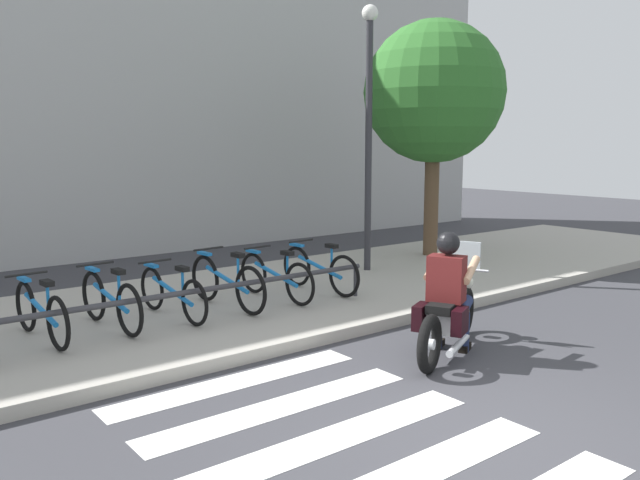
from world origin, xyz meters
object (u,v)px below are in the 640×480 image
street_lamp (369,118)px  tree_near_rack (434,93)px  bicycle_4 (227,282)px  bicycle_5 (275,276)px  bike_rack (192,294)px  rider (448,284)px  bicycle_6 (319,269)px  bicycle_2 (111,301)px  motorcycle (449,314)px  bicycle_3 (172,293)px  bicycle_1 (41,312)px

street_lamp → tree_near_rack: size_ratio=0.99×
bicycle_4 → street_lamp: (3.37, 0.83, 2.33)m
bicycle_5 → bike_rack: 1.72m
rider → street_lamp: (2.17, 3.73, 2.02)m
bicycle_6 → bike_rack: bearing=-167.2°
bicycle_5 → bicycle_2: bearing=-180.0°
bicycle_2 → bicycle_4: bearing=-0.0°
motorcycle → bicycle_6: motorcycle is taller
bicycle_3 → bike_rack: 0.56m
bicycle_5 → bicycle_3: bearing=180.0°
rider → bicycle_4: size_ratio=0.82×
motorcycle → bicycle_4: (-1.28, 2.87, 0.06)m
bicycle_1 → rider: bearing=-38.5°
bicycle_1 → street_lamp: size_ratio=0.35×
bike_rack → street_lamp: 4.96m
bicycle_1 → bicycle_5: 3.25m
bicycle_3 → bicycle_4: size_ratio=0.95×
bicycle_3 → street_lamp: bearing=11.2°
motorcycle → tree_near_rack: 6.56m
motorcycle → bicycle_5: size_ratio=1.17×
street_lamp → tree_near_rack: bearing=10.8°
bicycle_6 → bicycle_3: bearing=180.0°
bicycle_5 → tree_near_rack: size_ratio=0.35×
bicycle_1 → bicycle_2: bearing=-0.0°
bicycle_3 → bicycle_4: bearing=-0.1°
bicycle_1 → tree_near_rack: (7.91, 1.23, 2.90)m
bicycle_1 → bicycle_3: bearing=0.0°
bicycle_3 → bike_rack: bicycle_3 is taller
bicycle_5 → bicycle_6: 0.81m
bike_rack → street_lamp: street_lamp is taller
street_lamp → bicycle_3: bearing=-168.8°
bicycle_3 → tree_near_rack: 7.04m
motorcycle → bicycle_1: bearing=142.3°
street_lamp → tree_near_rack: (2.11, 0.40, 0.55)m
rider → bicycle_2: bearing=134.3°
motorcycle → bicycle_3: motorcycle is taller
bicycle_2 → bicycle_6: bicycle_2 is taller
bicycle_1 → street_lamp: bearing=8.1°
rider → bicycle_4: bearing=112.6°
street_lamp → rider: bearing=-120.2°
motorcycle → rider: size_ratio=1.37×
bicycle_1 → bicycle_5: size_ratio=0.97×
bike_rack → bicycle_1: bearing=161.1°
bicycle_4 → tree_near_rack: bearing=12.7°
bicycle_2 → bike_rack: 0.99m
bike_rack → tree_near_rack: bearing=15.8°
rider → bicycle_4: 3.15m
rider → bicycle_5: (-0.39, 2.90, -0.33)m
rider → bicycle_3: bearing=124.8°
bicycle_5 → street_lamp: size_ratio=0.36×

